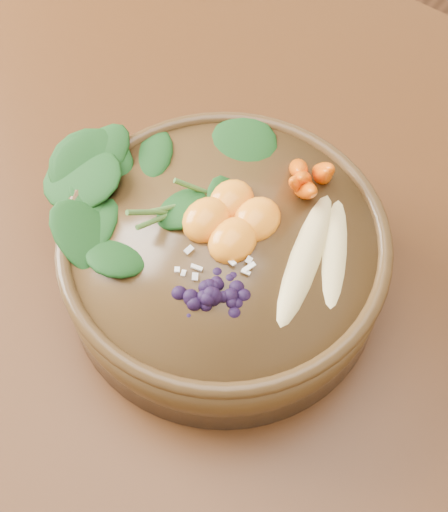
{
  "coord_description": "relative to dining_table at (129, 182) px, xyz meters",
  "views": [
    {
      "loc": [
        0.46,
        -0.4,
        1.43
      ],
      "look_at": [
        0.23,
        -0.09,
        0.8
      ],
      "focal_mm": 50.0,
      "sensor_mm": 36.0,
      "label": 1
    }
  ],
  "objects": [
    {
      "name": "ground",
      "position": [
        0.0,
        0.0,
        -0.66
      ],
      "size": [
        4.0,
        4.0,
        0.0
      ],
      "primitive_type": "plane",
      "color": "#381E0F",
      "rests_on": "ground"
    },
    {
      "name": "dining_table",
      "position": [
        0.0,
        0.0,
        0.0
      ],
      "size": [
        1.6,
        0.9,
        0.75
      ],
      "color": "#331C0C",
      "rests_on": "ground"
    },
    {
      "name": "stoneware_bowl",
      "position": [
        0.23,
        -0.09,
        0.14
      ],
      "size": [
        0.43,
        0.43,
        0.09
      ],
      "primitive_type": "cylinder",
      "rotation": [
        0.0,
        0.0,
        0.38
      ],
      "color": "#503619",
      "rests_on": "dining_table"
    },
    {
      "name": "kale_heap",
      "position": [
        0.16,
        -0.05,
        0.21
      ],
      "size": [
        0.27,
        0.26,
        0.05
      ],
      "primitive_type": null,
      "rotation": [
        0.0,
        0.0,
        0.38
      ],
      "color": "#153F14",
      "rests_on": "stoneware_bowl"
    },
    {
      "name": "carrot_cluster",
      "position": [
        0.25,
        0.01,
        0.23
      ],
      "size": [
        0.09,
        0.09,
        0.09
      ],
      "primitive_type": null,
      "rotation": [
        0.0,
        0.0,
        0.38
      ],
      "color": "#F85D00",
      "rests_on": "stoneware_bowl"
    },
    {
      "name": "banana_halves",
      "position": [
        0.32,
        -0.05,
        0.2
      ],
      "size": [
        0.11,
        0.19,
        0.03
      ],
      "rotation": [
        0.0,
        0.0,
        0.38
      ],
      "color": "#E0CC84",
      "rests_on": "stoneware_bowl"
    },
    {
      "name": "mandarin_cluster",
      "position": [
        0.22,
        -0.07,
        0.2
      ],
      "size": [
        0.13,
        0.13,
        0.04
      ],
      "primitive_type": null,
      "rotation": [
        0.0,
        0.0,
        0.38
      ],
      "color": "orange",
      "rests_on": "stoneware_bowl"
    },
    {
      "name": "blueberry_pile",
      "position": [
        0.26,
        -0.15,
        0.21
      ],
      "size": [
        0.19,
        0.16,
        0.05
      ],
      "primitive_type": null,
      "rotation": [
        0.0,
        0.0,
        0.38
      ],
      "color": "black",
      "rests_on": "stoneware_bowl"
    },
    {
      "name": "coconut_flakes",
      "position": [
        0.24,
        -0.11,
        0.19
      ],
      "size": [
        0.13,
        0.11,
        0.01
      ],
      "primitive_type": null,
      "rotation": [
        0.0,
        0.0,
        0.38
      ],
      "color": "white",
      "rests_on": "stoneware_bowl"
    }
  ]
}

